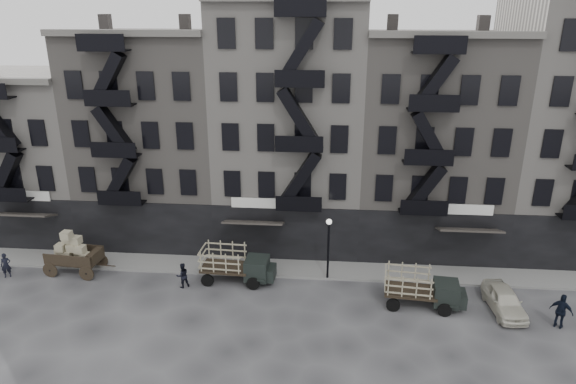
# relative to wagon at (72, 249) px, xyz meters

# --- Properties ---
(ground) EXTENTS (140.00, 140.00, 0.00)m
(ground) POSITION_rel_wagon_xyz_m (13.84, -2.16, -1.73)
(ground) COLOR #38383A
(ground) RESTS_ON ground
(sidewalk) EXTENTS (55.00, 2.50, 0.15)m
(sidewalk) POSITION_rel_wagon_xyz_m (13.84, 1.59, -1.66)
(sidewalk) COLOR slate
(sidewalk) RESTS_ON ground
(building_west) EXTENTS (10.00, 11.35, 13.20)m
(building_west) POSITION_rel_wagon_xyz_m (-6.16, 7.67, 4.27)
(building_west) COLOR #A6A098
(building_west) RESTS_ON ground
(building_midwest) EXTENTS (10.00, 11.35, 16.20)m
(building_midwest) POSITION_rel_wagon_xyz_m (3.84, 7.67, 5.77)
(building_midwest) COLOR slate
(building_midwest) RESTS_ON ground
(building_center) EXTENTS (10.00, 11.35, 18.20)m
(building_center) POSITION_rel_wagon_xyz_m (13.84, 7.67, 6.77)
(building_center) COLOR #A6A098
(building_center) RESTS_ON ground
(building_mideast) EXTENTS (10.00, 11.35, 16.20)m
(building_mideast) POSITION_rel_wagon_xyz_m (23.84, 7.67, 5.77)
(building_mideast) COLOR slate
(building_mideast) RESTS_ON ground
(lamp_post) EXTENTS (0.36, 0.36, 4.28)m
(lamp_post) POSITION_rel_wagon_xyz_m (16.84, 0.44, 1.05)
(lamp_post) COLOR black
(lamp_post) RESTS_ON ground
(wagon) EXTENTS (3.74, 2.23, 3.03)m
(wagon) POSITION_rel_wagon_xyz_m (0.00, 0.00, 0.00)
(wagon) COLOR black
(wagon) RESTS_ON ground
(stake_truck_west) EXTENTS (4.82, 2.19, 2.37)m
(stake_truck_west) POSITION_rel_wagon_xyz_m (10.95, -0.23, -0.38)
(stake_truck_west) COLOR black
(stake_truck_west) RESTS_ON ground
(stake_truck_east) EXTENTS (4.80, 2.31, 2.33)m
(stake_truck_east) POSITION_rel_wagon_xyz_m (22.40, -2.17, -0.40)
(stake_truck_east) COLOR black
(stake_truck_east) RESTS_ON ground
(car_east) EXTENTS (1.93, 4.17, 1.38)m
(car_east) POSITION_rel_wagon_xyz_m (27.13, -2.28, -1.04)
(car_east) COLOR beige
(car_east) RESTS_ON ground
(pedestrian_west) EXTENTS (0.73, 0.64, 1.67)m
(pedestrian_west) POSITION_rel_wagon_xyz_m (-4.11, -1.00, -0.90)
(pedestrian_west) COLOR black
(pedestrian_west) RESTS_ON ground
(pedestrian_mid) EXTENTS (1.02, 0.97, 1.65)m
(pedestrian_mid) POSITION_rel_wagon_xyz_m (7.74, -1.27, -0.91)
(pedestrian_mid) COLOR black
(pedestrian_mid) RESTS_ON ground
(policeman) EXTENTS (1.27, 1.11, 2.05)m
(policeman) POSITION_rel_wagon_xyz_m (29.69, -3.72, -0.71)
(policeman) COLOR black
(policeman) RESTS_ON ground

